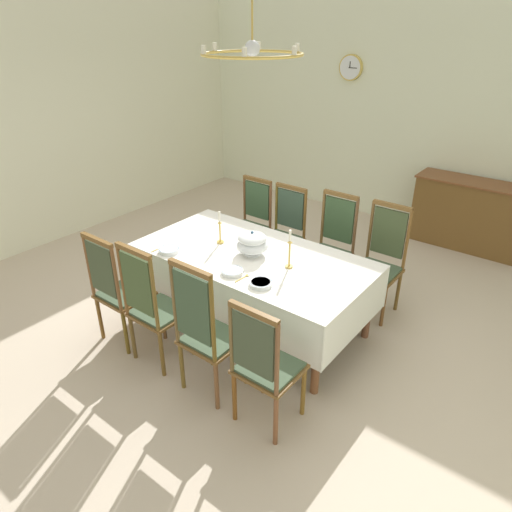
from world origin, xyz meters
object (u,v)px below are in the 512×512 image
chair_south_b (152,305)px  candlestick_west (220,231)px  spoon_secondary (162,247)px  sideboard (470,215)px  soup_tureen (252,243)px  bowl_near_left (232,271)px  candlestick_east (289,252)px  chair_north_c (331,245)px  mounted_clock (351,68)px  bowl_far_left (261,283)px  chair_north_d (380,260)px  chair_south_c (206,330)px  chair_south_a (117,288)px  chair_north_b (284,232)px  chandelier (252,53)px  chair_south_d (264,364)px  dining_table (253,261)px  chair_north_a (251,222)px  bowl_near_right (169,250)px

chair_south_b → candlestick_west: bearing=95.4°
spoon_secondary → sideboard: (1.96, 3.53, -0.32)m
soup_tureen → candlestick_west: (-0.40, 0.00, 0.02)m
bowl_near_left → spoon_secondary: bearing=-178.0°
chair_south_b → candlestick_east: bearing=53.6°
candlestick_west → spoon_secondary: 0.58m
chair_north_c → mounted_clock: size_ratio=3.20×
chair_north_c → bowl_far_left: size_ratio=5.71×
spoon_secondary → bowl_near_left: bearing=2.9°
chair_north_d → chair_south_c: bearing=74.1°
chair_south_a → chair_north_d: bearing=49.7°
candlestick_east → bowl_near_left: size_ratio=1.88×
chair_south_b → candlestick_east: chair_south_b is taller
chair_south_a → spoon_secondary: bearing=89.2°
chair_north_b → chandelier: (0.32, -0.97, 1.95)m
chair_south_b → candlestick_west: (-0.09, 0.98, 0.31)m
chair_south_b → chair_south_c: size_ratio=0.96×
candlestick_west → bowl_far_left: size_ratio=1.67×
chair_south_d → mounted_clock: size_ratio=3.09×
dining_table → chair_north_c: size_ratio=1.96×
chair_south_c → chair_north_c: chair_south_c is taller
chair_south_a → bowl_far_left: chair_south_a is taller
chair_north_a → candlestick_east: (1.20, -0.97, 0.36)m
chair_south_c → bowl_far_left: bearing=81.0°
chair_south_b → chair_south_d: (1.18, 0.00, -0.03)m
chair_north_a → chandelier: 2.32m
chair_north_b → soup_tureen: chair_north_b is taller
chair_south_d → candlestick_west: bearing=142.5°
chair_south_d → spoon_secondary: size_ratio=6.12×
chair_north_d → mounted_clock: bearing=-54.1°
bowl_near_left → candlestick_west: bearing=141.1°
candlestick_west → bowl_near_left: (0.49, -0.39, -0.11)m
chair_north_b → candlestick_west: (-0.09, -0.97, 0.34)m
chair_north_d → sideboard: bearing=-98.2°
chair_north_a → chandelier: (0.79, -0.97, 1.95)m
candlestick_east → spoon_secondary: 1.27m
chair_south_d → bowl_near_right: size_ratio=5.55×
chair_north_c → sideboard: chair_north_c is taller
chair_south_a → mounted_clock: size_ratio=3.17×
dining_table → soup_tureen: (-0.01, -0.00, 0.19)m
soup_tureen → chair_north_d: bearing=48.3°
chair_south_c → chandelier: chandelier is taller
chair_north_c → chair_south_d: size_ratio=1.04×
chair_south_c → candlestick_east: size_ratio=3.37×
chair_south_b → bowl_near_right: bearing=122.9°
bowl_near_left → chair_south_d: bearing=-36.5°
candlestick_west → bowl_near_left: size_ratio=1.71×
dining_table → chair_south_c: (0.30, -0.98, -0.09)m
chair_north_d → chair_north_c: bearing=0.1°
candlestick_west → sideboard: (1.58, 3.10, -0.45)m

